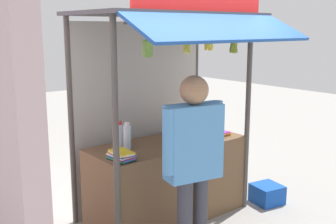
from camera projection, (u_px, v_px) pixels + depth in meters
ground_plane at (168, 216)px, 4.86m from camera, size 20.00×20.00×0.00m
stall_counter at (168, 180)px, 4.77m from camera, size 1.82×0.74×0.89m
stall_structure at (160, 76)px, 4.64m from camera, size 2.02×1.64×2.67m
water_bottle_far_left at (209, 120)px, 5.12m from camera, size 0.09×0.09×0.32m
water_bottle_right at (120, 135)px, 4.49m from camera, size 0.08×0.08×0.28m
water_bottle_front_left at (127, 136)px, 4.41m from camera, size 0.08×0.08×0.29m
water_bottle_rear_center at (181, 126)px, 4.85m from camera, size 0.09×0.09×0.31m
magazine_stack_far_right at (219, 133)px, 4.99m from camera, size 0.20×0.24×0.05m
magazine_stack_back_right at (121, 155)px, 4.06m from camera, size 0.20×0.29×0.09m
banana_bunch_inner_left at (209, 42)px, 4.19m from camera, size 0.12×0.12×0.26m
banana_bunch_leftmost at (148, 48)px, 3.73m from camera, size 0.12×0.12×0.30m
banana_bunch_rightmost at (187, 45)px, 4.01m from camera, size 0.11×0.11×0.28m
banana_bunch_inner_right at (234, 46)px, 4.43m from camera, size 0.10×0.10×0.30m
vendor_person at (193, 155)px, 3.67m from camera, size 0.67×0.31×1.77m
plastic_crate at (267, 194)px, 5.21m from camera, size 0.39×0.39×0.23m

